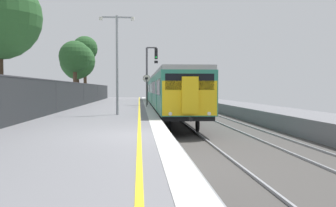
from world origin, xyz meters
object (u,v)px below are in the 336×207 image
(background_tree_back, at_px, (84,50))
(speed_limit_sign, at_px, (147,86))
(signal_gantry, at_px, (150,69))
(background_tree_right, at_px, (76,58))
(background_tree_left, at_px, (77,63))
(commuter_train_at_platform, at_px, (163,91))
(platform_lamp_mid, at_px, (117,56))

(background_tree_back, bearing_deg, speed_limit_sign, -67.26)
(speed_limit_sign, distance_m, background_tree_back, 20.51)
(signal_gantry, xyz_separation_m, background_tree_right, (-7.66, 6.10, 1.49))
(signal_gantry, height_order, speed_limit_sign, signal_gantry)
(speed_limit_sign, relative_size, background_tree_back, 0.32)
(signal_gantry, bearing_deg, background_tree_left, 128.39)
(background_tree_right, bearing_deg, background_tree_back, 92.72)
(speed_limit_sign, height_order, background_tree_right, background_tree_right)
(speed_limit_sign, xyz_separation_m, background_tree_left, (-7.82, 14.04, 2.87))
(background_tree_left, bearing_deg, background_tree_right, -82.98)
(background_tree_left, distance_m, background_tree_back, 4.75)
(commuter_train_at_platform, distance_m, signal_gantry, 4.44)
(platform_lamp_mid, xyz_separation_m, background_tree_back, (-5.86, 27.74, 3.11))
(background_tree_right, bearing_deg, commuter_train_at_platform, -14.97)
(background_tree_right, bearing_deg, background_tree_left, 97.02)
(platform_lamp_mid, relative_size, background_tree_back, 0.68)
(speed_limit_sign, distance_m, background_tree_right, 12.62)
(background_tree_left, bearing_deg, speed_limit_sign, -60.88)
(background_tree_back, bearing_deg, background_tree_left, -91.47)
(background_tree_back, bearing_deg, platform_lamp_mid, -78.08)
(background_tree_right, height_order, background_tree_back, background_tree_back)
(commuter_train_at_platform, xyz_separation_m, background_tree_right, (-9.15, 2.45, 3.53))
(signal_gantry, relative_size, background_tree_back, 0.64)
(background_tree_back, bearing_deg, commuter_train_at_platform, -49.08)
(platform_lamp_mid, distance_m, background_tree_back, 28.52)
(commuter_train_at_platform, height_order, background_tree_back, background_tree_back)
(speed_limit_sign, height_order, background_tree_back, background_tree_back)
(signal_gantry, distance_m, speed_limit_sign, 4.07)
(signal_gantry, xyz_separation_m, background_tree_left, (-8.18, 10.33, 1.25))
(signal_gantry, relative_size, platform_lamp_mid, 0.94)
(background_tree_left, bearing_deg, platform_lamp_mid, -75.68)
(platform_lamp_mid, bearing_deg, background_tree_back, 101.92)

